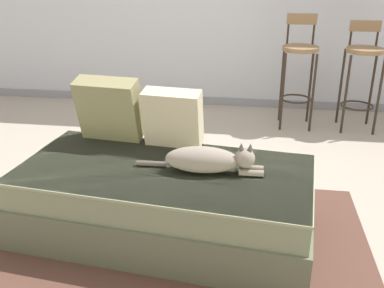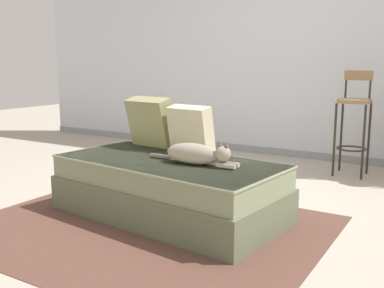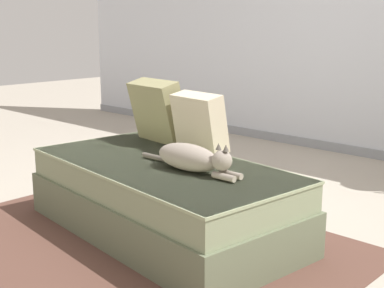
# 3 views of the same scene
# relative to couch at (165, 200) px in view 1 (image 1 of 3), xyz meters

# --- Properties ---
(ground_plane) EXTENTS (16.00, 16.00, 0.00)m
(ground_plane) POSITION_rel_couch_xyz_m (0.00, 0.40, -0.22)
(ground_plane) COLOR #A89E8E
(ground_plane) RESTS_ON ground
(wall_baseboard_trim) EXTENTS (8.00, 0.02, 0.09)m
(wall_baseboard_trim) POSITION_rel_couch_xyz_m (0.00, 2.60, -0.18)
(wall_baseboard_trim) COLOR gray
(wall_baseboard_trim) RESTS_ON ground
(area_rug) EXTENTS (2.43, 1.96, 0.01)m
(area_rug) POSITION_rel_couch_xyz_m (0.00, -0.30, -0.22)
(area_rug) COLOR brown
(area_rug) RESTS_ON ground
(couch) EXTENTS (1.82, 1.05, 0.43)m
(couch) POSITION_rel_couch_xyz_m (0.00, 0.00, 0.00)
(couch) COLOR #636B50
(couch) RESTS_ON ground
(throw_pillow_corner) EXTENTS (0.43, 0.29, 0.43)m
(throw_pillow_corner) POSITION_rel_couch_xyz_m (-0.44, 0.38, 0.43)
(throw_pillow_corner) COLOR #847F56
(throw_pillow_corner) RESTS_ON couch
(throw_pillow_middle) EXTENTS (0.38, 0.23, 0.38)m
(throw_pillow_middle) POSITION_rel_couch_xyz_m (-0.01, 0.33, 0.41)
(throw_pillow_middle) COLOR beige
(throw_pillow_middle) RESTS_ON couch
(cat) EXTENTS (0.74, 0.18, 0.19)m
(cat) POSITION_rel_couch_xyz_m (0.25, -0.01, 0.29)
(cat) COLOR gray
(cat) RESTS_ON couch
(bar_stool_near_window) EXTENTS (0.34, 0.34, 1.07)m
(bar_stool_near_window) POSITION_rel_couch_xyz_m (0.90, 2.05, 0.41)
(bar_stool_near_window) COLOR #2D2319
(bar_stool_near_window) RESTS_ON ground
(bar_stool_by_doorway) EXTENTS (0.34, 0.34, 1.02)m
(bar_stool_by_doorway) POSITION_rel_couch_xyz_m (1.49, 2.04, 0.39)
(bar_stool_by_doorway) COLOR #2D2319
(bar_stool_by_doorway) RESTS_ON ground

